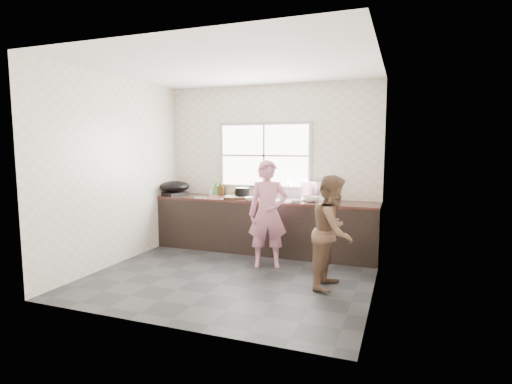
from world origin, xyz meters
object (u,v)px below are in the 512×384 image
(wok, at_px, (175,187))
(dish_rack, at_px, (317,191))
(bottle_brown_tall, at_px, (221,189))
(burner, at_px, (173,194))
(bowl_mince, at_px, (252,199))
(pot_lid_right, at_px, (214,195))
(cutting_board, at_px, (236,197))
(bowl_crabs, at_px, (311,200))
(black_pot, at_px, (242,193))
(person_side, at_px, (333,232))
(bowl_held, at_px, (295,201))
(plate_food, at_px, (232,196))
(bottle_green, at_px, (217,187))
(woman, at_px, (268,217))
(glass_jar, at_px, (211,192))
(bottle_brown_short, at_px, (237,191))
(pot_lid_left, at_px, (200,197))

(wok, bearing_deg, dish_rack, 4.12)
(bottle_brown_tall, relative_size, burner, 0.55)
(bowl_mince, distance_m, wok, 1.49)
(wok, relative_size, pot_lid_right, 1.90)
(cutting_board, xyz_separation_m, pot_lid_right, (-0.55, 0.33, -0.01))
(bowl_crabs, distance_m, black_pot, 1.16)
(person_side, distance_m, bowl_crabs, 1.35)
(bowl_mince, height_order, black_pot, black_pot)
(cutting_board, relative_size, burner, 1.06)
(wok, bearing_deg, bowl_held, -3.01)
(plate_food, relative_size, bottle_green, 0.76)
(bowl_mince, height_order, burner, same)
(wok, bearing_deg, plate_food, 15.08)
(bowl_crabs, height_order, dish_rack, dish_rack)
(bowl_held, relative_size, wok, 0.37)
(person_side, bearing_deg, burner, 73.14)
(burner, relative_size, wok, 0.75)
(bowl_mince, bearing_deg, person_side, -35.81)
(bowl_crabs, relative_size, bowl_held, 1.16)
(bowl_mince, relative_size, wok, 0.44)
(plate_food, bearing_deg, bowl_crabs, -8.21)
(bowl_held, xyz_separation_m, dish_rack, (0.27, 0.29, 0.13))
(bowl_crabs, bearing_deg, bowl_mince, -168.35)
(woman, relative_size, bottle_green, 5.35)
(cutting_board, bearing_deg, pot_lid_right, 149.28)
(bottle_green, distance_m, bottle_brown_tall, 0.09)
(glass_jar, xyz_separation_m, burner, (-0.59, -0.28, -0.03))
(bottle_brown_tall, relative_size, dish_rack, 0.50)
(black_pot, distance_m, pot_lid_right, 0.66)
(person_side, distance_m, wok, 3.15)
(bottle_brown_short, height_order, dish_rack, dish_rack)
(bowl_crabs, xyz_separation_m, pot_lid_left, (-1.83, -0.16, -0.03))
(bottle_brown_short, height_order, burner, bottle_brown_short)
(bowl_mince, bearing_deg, pot_lid_left, 178.54)
(dish_rack, relative_size, pot_lid_left, 1.84)
(cutting_board, relative_size, bowl_mince, 1.80)
(glass_jar, height_order, dish_rack, dish_rack)
(bowl_mince, height_order, bowl_crabs, bowl_crabs)
(person_side, xyz_separation_m, bottle_brown_short, (-1.87, 1.45, 0.26))
(plate_food, height_order, glass_jar, glass_jar)
(wok, xyz_separation_m, dish_rack, (2.44, 0.18, 0.00))
(plate_food, distance_m, bottle_brown_short, 0.11)
(glass_jar, bearing_deg, dish_rack, -4.13)
(black_pot, height_order, dish_rack, dish_rack)
(cutting_board, height_order, pot_lid_left, cutting_board)
(person_side, relative_size, black_pot, 5.79)
(black_pot, xyz_separation_m, bottle_brown_short, (-0.18, 0.19, -0.00))
(bowl_held, height_order, bottle_green, bottle_green)
(bowl_held, height_order, burner, bowl_held)
(bowl_mince, bearing_deg, bowl_crabs, 11.65)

